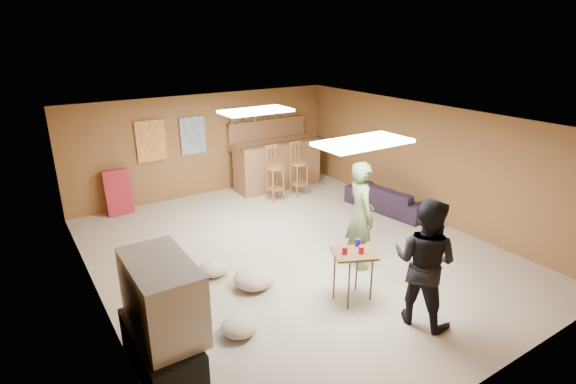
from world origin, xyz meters
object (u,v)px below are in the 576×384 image
person_olive (361,215)px  tray_table (353,276)px  person_black (425,262)px  tv_body (162,296)px  sofa (389,198)px  bar_counter (277,164)px

person_olive → tray_table: 1.10m
person_black → tray_table: size_ratio=2.31×
person_black → tv_body: bearing=53.7°
sofa → tray_table: tray_table is taller
person_black → sofa: person_black is taller
person_olive → tray_table: size_ratio=2.35×
tv_body → sofa: size_ratio=0.62×
person_olive → person_black: bearing=-174.4°
bar_counter → tray_table: bearing=-109.6°
tv_body → person_black: size_ratio=0.67×
person_black → person_olive: bearing=-31.0°
tv_body → tray_table: tv_body is taller
person_olive → person_black: 1.53m
tv_body → bar_counter: (4.15, 4.45, -0.35)m
tv_body → person_olive: size_ratio=0.65×
bar_counter → sofa: (1.15, -2.44, -0.29)m
bar_counter → tv_body: bearing=-133.0°
person_olive → sofa: size_ratio=0.94×
bar_counter → tray_table: 4.81m
person_black → sofa: 3.78m
sofa → tv_body: bearing=102.6°
person_black → bar_counter: bearing=-32.1°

